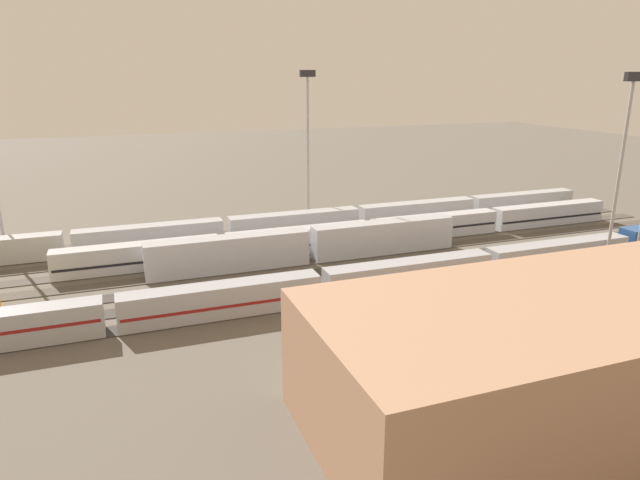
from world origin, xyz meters
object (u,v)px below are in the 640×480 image
Objects in this scene: train_on_track_3 at (370,233)px; train_on_track_7 at (305,288)px; light_mast_0 at (308,128)px; train_on_track_4 at (310,245)px; light_mast_3 at (623,148)px; maintenance_shed at (586,350)px; train_on_track_1 at (295,223)px.

train_on_track_7 reaches higher than train_on_track_3.
train_on_track_3 is 3.46× the size of light_mast_0.
train_on_track_4 is at bearing 22.25° from train_on_track_3.
light_mast_3 is at bearing 155.06° from train_on_track_4.
train_on_track_3 is at bearing -94.00° from maintenance_shed.
train_on_track_7 reaches higher than train_on_track_1.
maintenance_shed is (-6.37, 58.44, 3.10)m from train_on_track_1.
train_on_track_4 is at bearing -24.94° from light_mast_3.
light_mast_3 is (-38.54, 17.92, 14.69)m from train_on_track_4.
train_on_track_3 is 48.66m from maintenance_shed.
train_on_track_1 is 13.97m from train_on_track_3.
train_on_track_1 is at bearing -42.38° from light_mast_3.
light_mast_3 reaches higher than train_on_track_1.
train_on_track_1 is at bearing -83.78° from maintenance_shed.
train_on_track_7 is 2.99× the size of maintenance_shed.
light_mast_0 is 0.59× the size of maintenance_shed.
train_on_track_7 is at bearing -62.53° from maintenance_shed.
light_mast_0 is at bearing -108.66° from train_on_track_4.
train_on_track_7 is 32.20m from maintenance_shed.
train_on_track_3 is 3.52× the size of light_mast_3.
train_on_track_4 is 1.71× the size of light_mast_0.
train_on_track_3 is at bearing -41.05° from light_mast_3.
train_on_track_4 is at bearing -111.64° from train_on_track_7.
train_on_track_1 is at bearing 56.84° from light_mast_0.
train_on_track_3 is 38.12m from light_mast_3.
train_on_track_7 is 2.94× the size of train_on_track_4.
light_mast_3 is (-36.08, 32.92, 15.29)m from train_on_track_1.
train_on_track_1 is 15.21m from train_on_track_4.
light_mast_0 is (-7.85, -23.24, 14.94)m from train_on_track_4.
train_on_track_3 is 2.03× the size of train_on_track_4.
light_mast_0 is 51.35m from light_mast_3.
train_on_track_3 is 24.38m from light_mast_0.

